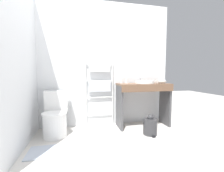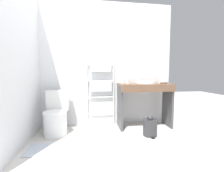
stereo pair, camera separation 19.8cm
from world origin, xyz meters
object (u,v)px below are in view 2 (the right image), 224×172
(toilet, at_px, (56,116))
(cup_near_edge, at_px, (128,81))
(sink_basin, at_px, (146,82))
(trash_bin, at_px, (150,127))
(towel_radiator, at_px, (101,82))
(hair_dryer, at_px, (163,82))
(cup_near_wall, at_px, (123,81))

(toilet, xyz_separation_m, cup_near_edge, (1.31, 0.17, 0.59))
(sink_basin, relative_size, trash_bin, 1.01)
(towel_radiator, relative_size, trash_bin, 3.69)
(towel_radiator, distance_m, cup_near_edge, 0.53)
(towel_radiator, distance_m, hair_dryer, 1.21)
(hair_dryer, xyz_separation_m, trash_bin, (-0.40, -0.37, -0.74))
(toilet, bearing_deg, cup_near_wall, 10.83)
(toilet, xyz_separation_m, sink_basin, (1.65, 0.09, 0.58))
(sink_basin, height_order, hair_dryer, hair_dryer)
(cup_near_edge, bearing_deg, towel_radiator, 165.11)
(cup_near_wall, height_order, hair_dryer, cup_near_wall)
(toilet, height_order, trash_bin, toilet)
(toilet, distance_m, cup_near_edge, 1.44)
(towel_radiator, distance_m, cup_near_wall, 0.43)
(sink_basin, distance_m, cup_near_edge, 0.35)
(sink_basin, xyz_separation_m, trash_bin, (-0.07, -0.40, -0.73))
(hair_dryer, bearing_deg, sink_basin, 173.87)
(towel_radiator, relative_size, cup_near_wall, 14.44)
(cup_near_wall, bearing_deg, towel_radiator, 170.21)
(cup_near_wall, xyz_separation_m, hair_dryer, (0.76, -0.18, -0.01))
(trash_bin, bearing_deg, towel_radiator, 141.46)
(cup_near_wall, bearing_deg, trash_bin, -56.96)
(toilet, bearing_deg, trash_bin, -11.31)
(sink_basin, bearing_deg, cup_near_wall, 160.96)
(cup_near_wall, relative_size, cup_near_edge, 1.07)
(cup_near_wall, relative_size, hair_dryer, 0.45)
(toilet, xyz_separation_m, trash_bin, (1.58, -0.32, -0.15))
(sink_basin, xyz_separation_m, hair_dryer, (0.33, -0.04, 0.01))
(toilet, xyz_separation_m, cup_near_wall, (1.22, 0.23, 0.59))
(cup_near_edge, bearing_deg, toilet, -172.50)
(cup_near_edge, relative_size, trash_bin, 0.24)
(sink_basin, relative_size, cup_near_wall, 3.96)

